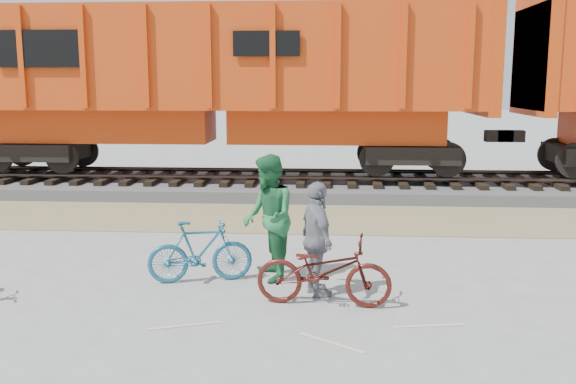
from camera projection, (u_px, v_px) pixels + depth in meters
name	position (u px, v px, depth m)	size (l,w,h in m)	color
ground	(272.00, 305.00, 8.55)	(120.00, 120.00, 0.00)	#9E9E99
gravel_strip	(295.00, 218.00, 13.96)	(120.00, 3.00, 0.02)	tan
ballast_bed	(302.00, 186.00, 17.38)	(120.00, 4.00, 0.30)	slate
track	(302.00, 174.00, 17.32)	(120.00, 2.60, 0.24)	black
hopper_car_center	(220.00, 79.00, 17.04)	(14.00, 3.13, 4.65)	black
bicycle_teal	(200.00, 251.00, 9.49)	(0.44, 1.55, 0.93)	#1D5C7C
bicycle_maroon	(324.00, 271.00, 8.49)	(0.63, 1.80, 0.94)	#4A1611
person_man	(268.00, 218.00, 9.54)	(0.92, 0.72, 1.89)	#236D3B
person_woman	(317.00, 239.00, 8.84)	(0.94, 0.39, 1.61)	gray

